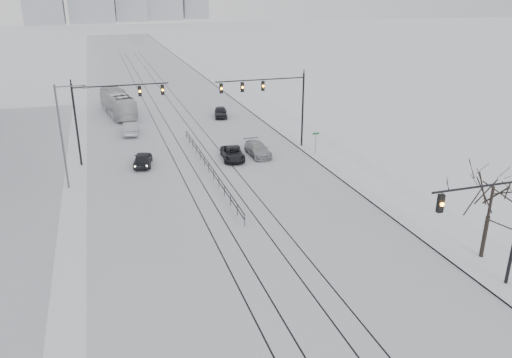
{
  "coord_description": "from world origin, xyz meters",
  "views": [
    {
      "loc": [
        -9.13,
        -13.48,
        16.24
      ],
      "look_at": [
        1.2,
        19.07,
        3.2
      ],
      "focal_mm": 35.0,
      "sensor_mm": 36.0,
      "label": 1
    }
  ],
  "objects_px": {
    "sedan_sb_inner": "(143,159)",
    "sedan_nb_front": "(233,154)",
    "sedan_nb_far": "(221,112)",
    "sedan_sb_outer": "(131,128)",
    "box_truck": "(118,104)",
    "traffic_mast_near": "(496,218)",
    "sedan_nb_right": "(258,149)",
    "bare_tree": "(492,194)"
  },
  "relations": [
    {
      "from": "sedan_nb_far",
      "to": "sedan_nb_right",
      "type": "bearing_deg",
      "value": -79.29
    },
    {
      "from": "sedan_nb_right",
      "to": "sedan_nb_far",
      "type": "xyz_separation_m",
      "value": [
        0.32,
        17.3,
        0.01
      ]
    },
    {
      "from": "sedan_nb_right",
      "to": "bare_tree",
      "type": "bearing_deg",
      "value": -74.7
    },
    {
      "from": "bare_tree",
      "to": "sedan_nb_right",
      "type": "xyz_separation_m",
      "value": [
        -7.22,
        24.54,
        -3.81
      ]
    },
    {
      "from": "sedan_sb_outer",
      "to": "box_truck",
      "type": "bearing_deg",
      "value": -77.65
    },
    {
      "from": "sedan_nb_front",
      "to": "sedan_nb_far",
      "type": "xyz_separation_m",
      "value": [
        3.15,
        17.76,
        0.07
      ]
    },
    {
      "from": "bare_tree",
      "to": "sedan_nb_far",
      "type": "bearing_deg",
      "value": 99.36
    },
    {
      "from": "traffic_mast_near",
      "to": "bare_tree",
      "type": "bearing_deg",
      "value": 51.24
    },
    {
      "from": "sedan_nb_front",
      "to": "sedan_nb_far",
      "type": "distance_m",
      "value": 18.04
    },
    {
      "from": "traffic_mast_near",
      "to": "sedan_nb_front",
      "type": "bearing_deg",
      "value": 105.74
    },
    {
      "from": "sedan_nb_far",
      "to": "sedan_nb_front",
      "type": "bearing_deg",
      "value": -88.27
    },
    {
      "from": "sedan_sb_outer",
      "to": "sedan_nb_far",
      "type": "bearing_deg",
      "value": -150.16
    },
    {
      "from": "sedan_nb_right",
      "to": "box_truck",
      "type": "bearing_deg",
      "value": 118.24
    },
    {
      "from": "sedan_nb_front",
      "to": "sedan_sb_outer",
      "type": "bearing_deg",
      "value": 131.88
    },
    {
      "from": "traffic_mast_near",
      "to": "sedan_nb_far",
      "type": "relative_size",
      "value": 1.72
    },
    {
      "from": "sedan_sb_inner",
      "to": "sedan_sb_outer",
      "type": "height_order",
      "value": "sedan_sb_outer"
    },
    {
      "from": "traffic_mast_near",
      "to": "sedan_nb_far",
      "type": "height_order",
      "value": "traffic_mast_near"
    },
    {
      "from": "sedan_nb_far",
      "to": "sedan_sb_outer",
      "type": "bearing_deg",
      "value": -145.94
    },
    {
      "from": "sedan_sb_inner",
      "to": "sedan_nb_front",
      "type": "bearing_deg",
      "value": -174.88
    },
    {
      "from": "sedan_sb_outer",
      "to": "sedan_nb_front",
      "type": "xyz_separation_m",
      "value": [
        9.07,
        -12.75,
        -0.14
      ]
    },
    {
      "from": "traffic_mast_near",
      "to": "sedan_nb_right",
      "type": "xyz_separation_m",
      "value": [
        -4.81,
        27.55,
        -3.88
      ]
    },
    {
      "from": "sedan_sb_inner",
      "to": "sedan_nb_far",
      "type": "distance_m",
      "value": 20.79
    },
    {
      "from": "box_truck",
      "to": "traffic_mast_near",
      "type": "bearing_deg",
      "value": 100.58
    },
    {
      "from": "sedan_sb_inner",
      "to": "sedan_nb_right",
      "type": "height_order",
      "value": "sedan_sb_inner"
    },
    {
      "from": "bare_tree",
      "to": "sedan_nb_front",
      "type": "relative_size",
      "value": 1.35
    },
    {
      "from": "sedan_sb_inner",
      "to": "sedan_nb_front",
      "type": "xyz_separation_m",
      "value": [
        8.87,
        -0.8,
        -0.08
      ]
    },
    {
      "from": "sedan_sb_inner",
      "to": "box_truck",
      "type": "relative_size",
      "value": 0.36
    },
    {
      "from": "sedan_sb_outer",
      "to": "box_truck",
      "type": "distance_m",
      "value": 10.51
    },
    {
      "from": "sedan_nb_right",
      "to": "box_truck",
      "type": "height_order",
      "value": "box_truck"
    },
    {
      "from": "bare_tree",
      "to": "sedan_nb_front",
      "type": "bearing_deg",
      "value": 112.64
    },
    {
      "from": "traffic_mast_near",
      "to": "sedan_nb_front",
      "type": "distance_m",
      "value": 28.41
    },
    {
      "from": "sedan_nb_front",
      "to": "box_truck",
      "type": "distance_m",
      "value": 25.26
    },
    {
      "from": "bare_tree",
      "to": "sedan_nb_right",
      "type": "bearing_deg",
      "value": 106.39
    },
    {
      "from": "traffic_mast_near",
      "to": "box_truck",
      "type": "distance_m",
      "value": 53.35
    },
    {
      "from": "traffic_mast_near",
      "to": "box_truck",
      "type": "relative_size",
      "value": 0.6
    },
    {
      "from": "sedan_nb_front",
      "to": "box_truck",
      "type": "height_order",
      "value": "box_truck"
    },
    {
      "from": "sedan_sb_inner",
      "to": "sedan_nb_far",
      "type": "bearing_deg",
      "value": -115.06
    },
    {
      "from": "sedan_sb_inner",
      "to": "sedan_sb_outer",
      "type": "relative_size",
      "value": 0.88
    },
    {
      "from": "traffic_mast_near",
      "to": "sedan_nb_far",
      "type": "xyz_separation_m",
      "value": [
        -4.49,
        44.85,
        -3.87
      ]
    },
    {
      "from": "box_truck",
      "to": "sedan_nb_right",
      "type": "bearing_deg",
      "value": 110.64
    },
    {
      "from": "sedan_sb_inner",
      "to": "sedan_nb_right",
      "type": "relative_size",
      "value": 0.88
    },
    {
      "from": "sedan_sb_outer",
      "to": "sedan_nb_right",
      "type": "xyz_separation_m",
      "value": [
        11.9,
        -12.29,
        -0.09
      ]
    }
  ]
}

